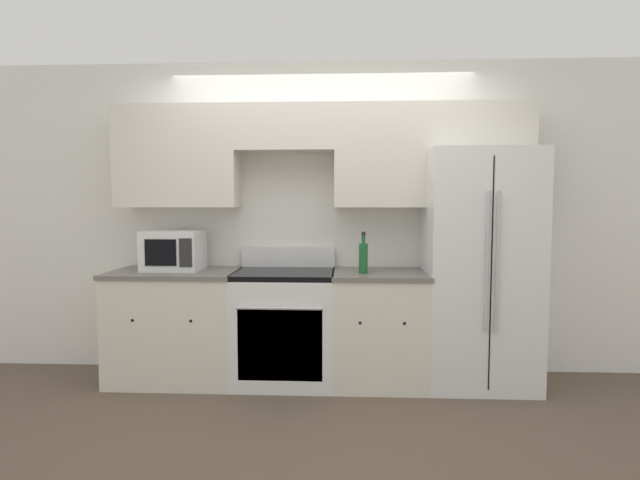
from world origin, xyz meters
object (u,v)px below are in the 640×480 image
oven_range (285,326)px  refrigerator (477,268)px  microwave (174,250)px  bottle (363,257)px

oven_range → refrigerator: 1.60m
microwave → bottle: (1.52, -0.13, -0.03)m
refrigerator → microwave: bearing=-179.3°
oven_range → bottle: size_ratio=3.28×
oven_range → microwave: size_ratio=2.35×
refrigerator → microwave: 2.43m
microwave → bottle: bottle is taller
oven_range → microwave: 1.08m
oven_range → bottle: bottle is taller
bottle → microwave: bearing=175.3°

